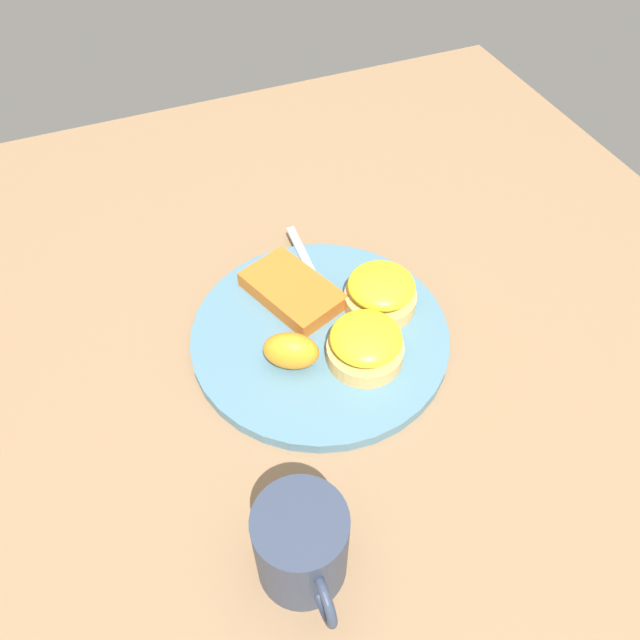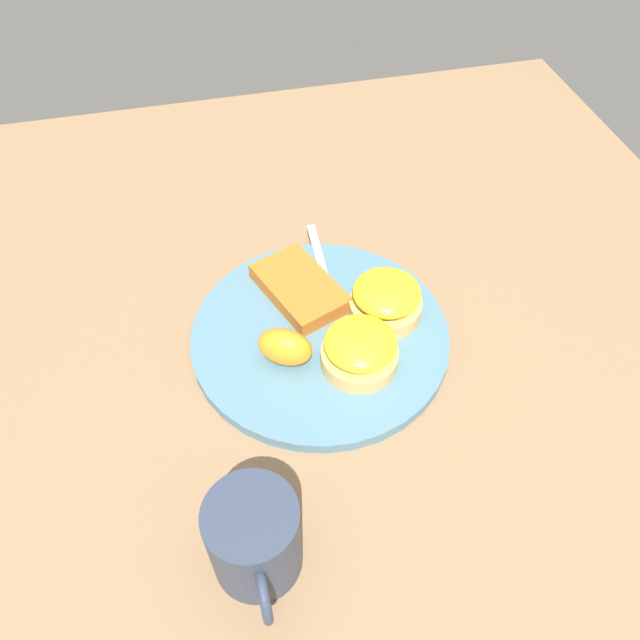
{
  "view_description": "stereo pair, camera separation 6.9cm",
  "coord_description": "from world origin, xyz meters",
  "px_view_note": "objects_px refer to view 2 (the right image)",
  "views": [
    {
      "loc": [
        0.41,
        -0.17,
        0.56
      ],
      "look_at": [
        0.0,
        0.0,
        0.03
      ],
      "focal_mm": 35.0,
      "sensor_mm": 36.0,
      "label": 1
    },
    {
      "loc": [
        0.44,
        -0.1,
        0.56
      ],
      "look_at": [
        0.0,
        0.0,
        0.03
      ],
      "focal_mm": 35.0,
      "sensor_mm": 36.0,
      "label": 2
    }
  ],
  "objects_px": {
    "hashbrown_patty": "(300,288)",
    "cup": "(255,540)",
    "sandwich_benedict_left": "(360,350)",
    "orange_wedge": "(285,347)",
    "fork": "(330,300)",
    "sandwich_benedict_right": "(386,299)"
  },
  "relations": [
    {
      "from": "orange_wedge",
      "to": "fork",
      "type": "height_order",
      "value": "orange_wedge"
    },
    {
      "from": "orange_wedge",
      "to": "sandwich_benedict_right",
      "type": "bearing_deg",
      "value": 107.93
    },
    {
      "from": "sandwich_benedict_left",
      "to": "orange_wedge",
      "type": "relative_size",
      "value": 1.39
    },
    {
      "from": "hashbrown_patty",
      "to": "cup",
      "type": "relative_size",
      "value": 1.07
    },
    {
      "from": "sandwich_benedict_right",
      "to": "hashbrown_patty",
      "type": "height_order",
      "value": "sandwich_benedict_right"
    },
    {
      "from": "hashbrown_patty",
      "to": "sandwich_benedict_left",
      "type": "bearing_deg",
      "value": 19.4
    },
    {
      "from": "fork",
      "to": "hashbrown_patty",
      "type": "bearing_deg",
      "value": -122.81
    },
    {
      "from": "cup",
      "to": "orange_wedge",
      "type": "bearing_deg",
      "value": 162.06
    },
    {
      "from": "hashbrown_patty",
      "to": "fork",
      "type": "bearing_deg",
      "value": 57.19
    },
    {
      "from": "sandwich_benedict_left",
      "to": "orange_wedge",
      "type": "xyz_separation_m",
      "value": [
        -0.02,
        -0.08,
        -0.0
      ]
    },
    {
      "from": "sandwich_benedict_left",
      "to": "orange_wedge",
      "type": "distance_m",
      "value": 0.08
    },
    {
      "from": "cup",
      "to": "hashbrown_patty",
      "type": "bearing_deg",
      "value": 161.08
    },
    {
      "from": "hashbrown_patty",
      "to": "orange_wedge",
      "type": "distance_m",
      "value": 0.1
    },
    {
      "from": "sandwich_benedict_left",
      "to": "cup",
      "type": "bearing_deg",
      "value": -38.29
    },
    {
      "from": "orange_wedge",
      "to": "fork",
      "type": "xyz_separation_m",
      "value": [
        -0.07,
        0.07,
        -0.02
      ]
    },
    {
      "from": "sandwich_benedict_left",
      "to": "sandwich_benedict_right",
      "type": "relative_size",
      "value": 1.0
    },
    {
      "from": "hashbrown_patty",
      "to": "fork",
      "type": "height_order",
      "value": "hashbrown_patty"
    },
    {
      "from": "hashbrown_patty",
      "to": "fork",
      "type": "distance_m",
      "value": 0.04
    },
    {
      "from": "cup",
      "to": "sandwich_benedict_right",
      "type": "bearing_deg",
      "value": 141.88
    },
    {
      "from": "orange_wedge",
      "to": "cup",
      "type": "xyz_separation_m",
      "value": [
        0.2,
        -0.07,
        0.01
      ]
    },
    {
      "from": "sandwich_benedict_left",
      "to": "hashbrown_patty",
      "type": "xyz_separation_m",
      "value": [
        -0.11,
        -0.04,
        -0.01
      ]
    },
    {
      "from": "sandwich_benedict_right",
      "to": "fork",
      "type": "height_order",
      "value": "sandwich_benedict_right"
    }
  ]
}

